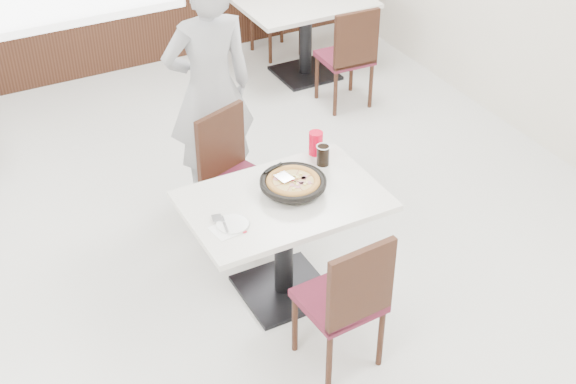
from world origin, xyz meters
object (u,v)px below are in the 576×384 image
cola_glass (323,156)px  bg_chair_right_far (276,8)px  bg_chair_right_near (345,55)px  chair_far (242,181)px  main_table (284,247)px  pizza (293,184)px  diner_person (210,90)px  pizza_pan (293,186)px  red_cup (316,143)px  chair_near (339,297)px  bg_table_right (306,39)px  side_plate (233,224)px

cola_glass → bg_chair_right_far: bearing=68.1°
bg_chair_right_near → bg_chair_right_far: 1.24m
chair_far → bg_chair_right_near: bearing=-160.4°
main_table → pizza: 0.44m
bg_chair_right_near → bg_chair_right_far: (-0.05, 1.24, 0.00)m
diner_person → pizza_pan: bearing=95.7°
red_cup → pizza_pan: bearing=-136.9°
chair_near → red_cup: bearing=64.0°
pizza_pan → bg_chair_right_far: bearing=64.5°
pizza_pan → bg_table_right: pizza_pan is taller
pizza → bg_chair_right_near: 2.57m
red_cup → bg_chair_right_far: (1.20, 2.91, -0.35)m
diner_person → red_cup: bearing=116.8°
red_cup → bg_chair_right_far: size_ratio=0.17×
pizza_pan → bg_chair_right_near: size_ratio=0.38×
chair_far → pizza_pan: chair_far is taller
bg_chair_right_far → side_plate: bearing=54.7°
pizza_pan → bg_table_right: (1.56, 2.65, -0.42)m
cola_glass → bg_table_right: size_ratio=0.11×
pizza → bg_chair_right_far: bg_chair_right_far is taller
diner_person → bg_chair_right_near: 1.85m
side_plate → bg_table_right: size_ratio=0.16×
chair_far → bg_chair_right_near: (1.66, 1.37, 0.00)m
side_plate → bg_chair_right_near: bg_chair_right_near is taller
side_plate → chair_near: bearing=-54.9°
pizza → bg_table_right: size_ratio=0.27×
chair_far → bg_chair_right_far: size_ratio=1.00×
chair_near → side_plate: (-0.39, 0.56, 0.28)m
pizza_pan → chair_near: bearing=-96.2°
pizza → chair_near: bearing=-96.3°
bg_chair_right_near → chair_near: bearing=-119.1°
cola_glass → bg_chair_right_far: 3.30m
pizza → side_plate: (-0.47, -0.14, -0.05)m
bg_chair_right_near → cola_glass: bearing=-122.5°
diner_person → main_table: bearing=91.8°
chair_far → red_cup: (0.40, -0.30, 0.35)m
main_table → side_plate: bearing=-165.2°
main_table → diner_person: (0.05, 1.23, 0.52)m
cola_glass → bg_chair_right_far: size_ratio=0.14×
side_plate → bg_chair_right_near: size_ratio=0.20×
pizza_pan → bg_chair_right_near: 2.57m
side_plate → red_cup: 0.92m
main_table → diner_person: size_ratio=0.67×
chair_near → pizza_pan: size_ratio=2.62×
pizza → diner_person: diner_person is taller
main_table → pizza_pan: (0.08, 0.03, 0.42)m
cola_glass → diner_person: 1.08m
main_table → chair_near: chair_near is taller
main_table → cola_glass: (0.40, 0.22, 0.44)m
main_table → chair_near: (0.01, -0.66, 0.10)m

